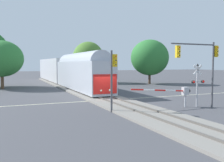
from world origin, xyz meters
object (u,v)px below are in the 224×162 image
traffic_signal_near_right (202,58)px  elm_centre_background (88,58)px  crossing_gate_near (179,91)px  traffic_signal_median (113,71)px  oak_behind_train (2,59)px  commuter_train (65,70)px  maple_right_background (150,58)px  crossing_signal_mast (198,80)px

traffic_signal_near_right → elm_centre_background: 32.05m
crossing_gate_near → elm_centre_background: elm_centre_background is taller
traffic_signal_median → oak_behind_train: size_ratio=0.66×
traffic_signal_median → elm_centre_background: bearing=75.8°
crossing_gate_near → elm_centre_background: (1.46, 30.79, 3.56)m
commuter_train → maple_right_background: 16.13m
crossing_gate_near → crossing_signal_mast: 2.02m
oak_behind_train → crossing_gate_near: bearing=-58.9°
traffic_signal_near_right → maple_right_background: bearing=67.9°
crossing_gate_near → traffic_signal_near_right: (1.37, -1.26, 2.95)m
crossing_gate_near → maple_right_background: 26.37m
crossing_gate_near → traffic_signal_median: size_ratio=1.22×
crossing_gate_near → traffic_signal_near_right: traffic_signal_near_right is taller
crossing_signal_mast → elm_centre_background: bearing=90.5°
commuter_train → traffic_signal_near_right: 28.57m
traffic_signal_median → oak_behind_train: bearing=109.2°
traffic_signal_near_right → oak_behind_train: 30.11m
commuter_train → elm_centre_background: 7.31m
traffic_signal_median → maple_right_background: 29.22m
traffic_signal_median → maple_right_background: size_ratio=0.58×
traffic_signal_median → oak_behind_train: (-8.34, 23.95, 1.33)m
commuter_train → traffic_signal_near_right: (5.57, -27.97, 1.60)m
elm_centre_background → oak_behind_train: bearing=-157.9°
commuter_train → elm_centre_background: bearing=35.8°
crossing_gate_near → crossing_signal_mast: bearing=-12.1°
commuter_train → traffic_signal_median: bearing=-94.5°
crossing_gate_near → traffic_signal_median: traffic_signal_median is taller
oak_behind_train → elm_centre_background: elm_centre_background is taller
traffic_signal_near_right → oak_behind_train: size_ratio=0.78×
crossing_gate_near → traffic_signal_near_right: 3.49m
commuter_train → traffic_signal_near_right: size_ratio=7.26×
traffic_signal_median → crossing_gate_near: bearing=-2.8°
oak_behind_train → maple_right_background: size_ratio=0.88×
maple_right_background → elm_centre_background: (-9.98, 7.31, -0.08)m
commuter_train → crossing_signal_mast: size_ratio=10.73×
crossing_signal_mast → traffic_signal_near_right: (-0.37, -0.89, 1.99)m
commuter_train → traffic_signal_median: size_ratio=8.48×
commuter_train → elm_centre_background: (5.66, 4.08, 2.20)m
elm_centre_background → traffic_signal_median: bearing=-104.2°
crossing_signal_mast → traffic_signal_median: bearing=175.2°
maple_right_background → traffic_signal_near_right: bearing=-112.1°
commuter_train → elm_centre_background: elm_centre_background is taller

